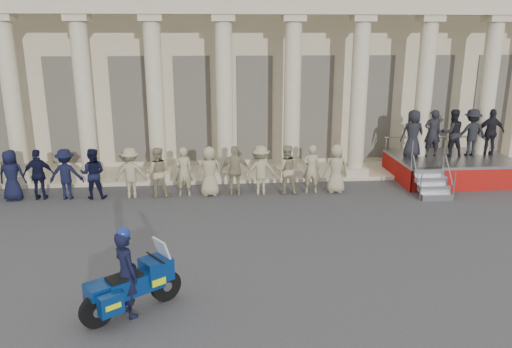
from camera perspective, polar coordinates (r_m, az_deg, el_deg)
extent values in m
plane|color=#3B3B3D|center=(12.43, -8.77, -11.31)|extent=(90.00, 90.00, 0.00)
cube|color=#C3B592|center=(26.09, -6.90, 13.17)|extent=(40.00, 10.00, 9.00)
cube|color=#C3B592|center=(20.63, -7.13, 0.03)|extent=(40.00, 2.60, 0.15)
cube|color=#C3B592|center=(19.11, -7.94, 19.12)|extent=(35.80, 1.00, 1.00)
cube|color=#C3B592|center=(21.14, -25.12, -0.35)|extent=(0.90, 0.90, 0.30)
cylinder|color=#C3B592|center=(20.60, -26.07, 7.56)|extent=(0.64, 0.64, 5.60)
cube|color=#C3B592|center=(20.47, -27.08, 15.65)|extent=(0.85, 0.85, 0.24)
cube|color=#C3B592|center=(20.36, -18.27, -0.21)|extent=(0.90, 0.90, 0.30)
cylinder|color=#C3B592|center=(19.80, -19.00, 8.03)|extent=(0.64, 0.64, 5.60)
cube|color=#C3B592|center=(19.67, -19.78, 16.47)|extent=(0.85, 0.85, 0.24)
cube|color=#C3B592|center=(19.90, -10.98, -0.05)|extent=(0.90, 0.90, 0.30)
cylinder|color=#C3B592|center=(19.33, -11.44, 8.40)|extent=(0.64, 0.64, 5.60)
cube|color=#C3B592|center=(19.19, -11.93, 17.07)|extent=(0.85, 0.85, 0.24)
cube|color=#C3B592|center=(19.77, -3.48, 0.11)|extent=(0.90, 0.90, 0.30)
cylinder|color=#C3B592|center=(19.19, -3.62, 8.62)|extent=(0.64, 0.64, 5.60)
cube|color=#C3B592|center=(19.06, -3.78, 17.37)|extent=(0.85, 0.85, 0.24)
cube|color=#C3B592|center=(19.99, 3.99, 0.27)|extent=(0.90, 0.90, 0.30)
cylinder|color=#C3B592|center=(19.41, 4.16, 8.69)|extent=(0.64, 0.64, 5.60)
cube|color=#C3B592|center=(19.28, 4.34, 17.34)|extent=(0.85, 0.85, 0.24)
cube|color=#C3B592|center=(20.53, 11.19, 0.42)|extent=(0.90, 0.90, 0.30)
cylinder|color=#C3B592|center=(19.97, 11.64, 8.61)|extent=(0.64, 0.64, 5.60)
cube|color=#C3B592|center=(19.84, 12.12, 17.00)|extent=(0.85, 0.85, 0.24)
cube|color=#C3B592|center=(21.37, 17.92, 0.55)|extent=(0.90, 0.90, 0.30)
cylinder|color=#C3B592|center=(20.84, 18.60, 8.41)|extent=(0.64, 0.64, 5.60)
cube|color=#C3B592|center=(20.71, 19.33, 16.43)|extent=(0.85, 0.85, 0.24)
cube|color=#C3B592|center=(22.49, 24.06, 0.67)|extent=(0.90, 0.90, 0.30)
cylinder|color=#C3B592|center=(21.98, 24.92, 8.11)|extent=(0.64, 0.64, 5.60)
cube|color=#C3B592|center=(21.86, 25.82, 15.69)|extent=(0.85, 0.85, 0.24)
cube|color=black|center=(23.03, -27.12, 6.37)|extent=(1.30, 0.12, 4.20)
cube|color=black|center=(22.17, -20.87, 6.76)|extent=(1.30, 0.12, 4.20)
cube|color=black|center=(21.59, -14.18, 7.09)|extent=(1.30, 0.12, 4.20)
cube|color=black|center=(21.31, -7.22, 7.34)|extent=(1.30, 0.12, 4.20)
cube|color=black|center=(21.35, -0.17, 7.48)|extent=(1.30, 0.12, 4.20)
cube|color=black|center=(21.70, 6.75, 7.50)|extent=(1.30, 0.12, 4.20)
cube|color=black|center=(22.35, 13.35, 7.43)|extent=(1.30, 0.12, 4.20)
cube|color=black|center=(23.28, 19.51, 7.27)|extent=(1.30, 0.12, 4.20)
cube|color=black|center=(24.44, 25.13, 7.05)|extent=(1.30, 0.12, 4.20)
imported|color=black|center=(19.21, -26.15, -0.13)|extent=(0.88, 0.57, 1.79)
imported|color=black|center=(18.88, -23.56, -0.07)|extent=(1.05, 0.44, 1.79)
imported|color=black|center=(18.60, -20.89, -0.01)|extent=(1.16, 0.67, 1.79)
imported|color=black|center=(18.36, -18.14, 0.05)|extent=(0.87, 0.68, 1.79)
imported|color=#9A8F6A|center=(18.10, -14.09, 0.14)|extent=(1.16, 0.67, 1.79)
imported|color=#9A8F6A|center=(17.97, -11.20, 0.20)|extent=(0.87, 0.68, 1.79)
imported|color=#9A8F6A|center=(17.88, -8.28, 0.27)|extent=(0.65, 0.43, 1.79)
imported|color=#9A8F6A|center=(17.84, -5.34, 0.33)|extent=(0.88, 0.57, 1.79)
imported|color=#9A8F6A|center=(17.85, -2.39, 0.40)|extent=(1.05, 0.44, 1.79)
imported|color=#9A8F6A|center=(17.91, 0.54, 0.46)|extent=(1.16, 0.67, 1.79)
imported|color=#9A8F6A|center=(18.01, 3.45, 0.52)|extent=(0.87, 0.68, 1.79)
imported|color=#9A8F6A|center=(18.16, 6.32, 0.58)|extent=(0.65, 0.43, 1.79)
imported|color=#9A8F6A|center=(18.35, 9.14, 0.63)|extent=(0.88, 0.57, 1.79)
cube|color=gray|center=(21.25, 21.47, 1.71)|extent=(4.52, 3.23, 0.10)
cube|color=maroon|center=(19.99, 23.29, -0.68)|extent=(4.52, 0.04, 0.82)
cube|color=maroon|center=(20.49, 15.69, 0.41)|extent=(0.04, 3.23, 0.82)
cube|color=maroon|center=(22.43, 26.52, 0.62)|extent=(0.04, 3.23, 0.82)
cube|color=gray|center=(18.56, 19.93, -2.48)|extent=(1.10, 0.28, 0.23)
cube|color=gray|center=(18.74, 19.65, -1.55)|extent=(1.10, 0.28, 0.23)
cube|color=gray|center=(18.92, 19.37, -0.64)|extent=(1.10, 0.28, 0.23)
cube|color=gray|center=(19.11, 19.11, 0.26)|extent=(1.10, 0.28, 0.23)
cylinder|color=gray|center=(22.52, 19.91, 4.04)|extent=(4.52, 0.04, 0.04)
imported|color=black|center=(20.59, 17.48, 4.45)|extent=(0.91, 0.59, 1.86)
imported|color=black|center=(20.90, 19.52, 4.43)|extent=(0.68, 0.44, 1.86)
imported|color=black|center=(21.23, 21.50, 4.41)|extent=(0.90, 0.70, 1.86)
imported|color=black|center=(21.60, 23.42, 4.38)|extent=(1.20, 0.69, 1.86)
imported|color=black|center=(21.98, 25.27, 4.35)|extent=(1.09, 0.45, 1.86)
cylinder|color=black|center=(11.26, -10.26, -12.43)|extent=(0.64, 0.53, 0.69)
cylinder|color=black|center=(10.66, -17.75, -14.68)|extent=(0.64, 0.53, 0.69)
cube|color=navy|center=(10.81, -13.74, -12.07)|extent=(1.23, 1.07, 0.40)
cube|color=navy|center=(10.95, -11.34, -10.56)|extent=(0.79, 0.78, 0.47)
cube|color=silver|center=(11.06, -11.27, -11.68)|extent=(0.37, 0.39, 0.13)
cube|color=#B2BFCC|center=(10.88, -10.62, -8.63)|extent=(0.46, 0.52, 0.56)
cube|color=black|center=(10.64, -14.83, -11.36)|extent=(0.76, 0.69, 0.10)
cube|color=navy|center=(10.49, -17.66, -12.77)|extent=(0.51, 0.50, 0.23)
cube|color=navy|center=(10.33, -16.27, -14.12)|extent=(0.52, 0.47, 0.42)
cube|color=#CEE10B|center=(10.33, -16.27, -14.12)|extent=(0.40, 0.39, 0.10)
cube|color=navy|center=(10.88, -17.81, -12.66)|extent=(0.52, 0.47, 0.42)
cube|color=#CEE10B|center=(10.88, -17.81, -12.66)|extent=(0.40, 0.39, 0.10)
cylinder|color=silver|center=(10.98, -16.74, -13.83)|extent=(0.57, 0.46, 0.10)
cylinder|color=black|center=(10.84, -11.41, -9.36)|extent=(0.47, 0.61, 0.04)
imported|color=black|center=(10.63, -14.60, -10.97)|extent=(0.76, 0.81, 1.85)
sphere|color=navy|center=(10.27, -14.94, -6.60)|extent=(0.28, 0.28, 0.28)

